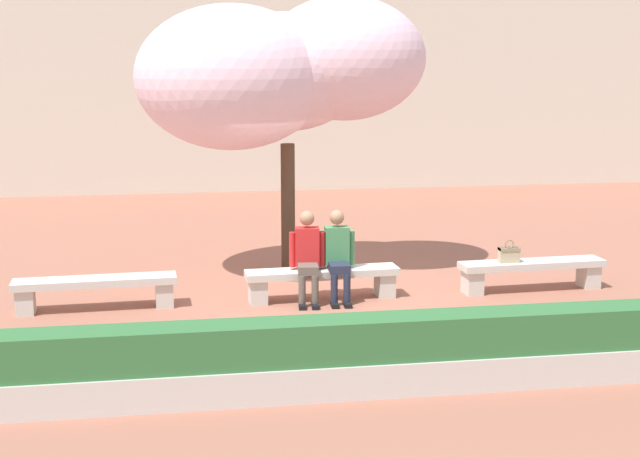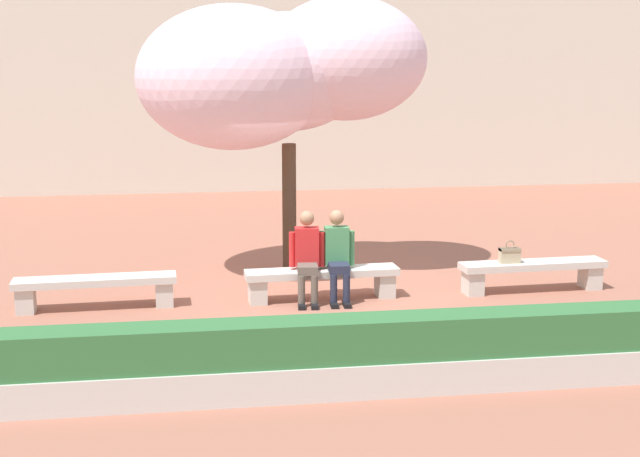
# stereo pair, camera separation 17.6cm
# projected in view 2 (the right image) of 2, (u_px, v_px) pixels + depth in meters

# --- Properties ---
(ground_plane) EXTENTS (100.00, 100.00, 0.00)m
(ground_plane) POSITION_uv_depth(u_px,v_px,m) (322.00, 300.00, 12.76)
(ground_plane) COLOR #9E604C
(building_facade) EXTENTS (28.00, 4.00, 9.78)m
(building_facade) POSITION_uv_depth(u_px,v_px,m) (251.00, 1.00, 24.04)
(building_facade) COLOR beige
(building_facade) RESTS_ON ground
(stone_bench_west_end) EXTENTS (2.21, 0.51, 0.45)m
(stone_bench_west_end) POSITION_uv_depth(u_px,v_px,m) (95.00, 287.00, 12.23)
(stone_bench_west_end) COLOR beige
(stone_bench_west_end) RESTS_ON ground
(stone_bench_near_west) EXTENTS (2.21, 0.51, 0.45)m
(stone_bench_near_west) POSITION_uv_depth(u_px,v_px,m) (322.00, 278.00, 12.70)
(stone_bench_near_west) COLOR beige
(stone_bench_near_west) RESTS_ON ground
(stone_bench_center) EXTENTS (2.21, 0.51, 0.45)m
(stone_bench_center) POSITION_uv_depth(u_px,v_px,m) (533.00, 270.00, 13.16)
(stone_bench_center) COLOR beige
(stone_bench_center) RESTS_ON ground
(person_seated_left) EXTENTS (0.51, 0.71, 1.29)m
(person_seated_left) POSITION_uv_depth(u_px,v_px,m) (307.00, 253.00, 12.54)
(person_seated_left) COLOR black
(person_seated_left) RESTS_ON ground
(person_seated_right) EXTENTS (0.51, 0.69, 1.29)m
(person_seated_right) POSITION_uv_depth(u_px,v_px,m) (337.00, 252.00, 12.60)
(person_seated_right) COLOR black
(person_seated_right) RESTS_ON ground
(handbag) EXTENTS (0.30, 0.15, 0.34)m
(handbag) POSITION_uv_depth(u_px,v_px,m) (510.00, 254.00, 13.03)
(handbag) COLOR tan
(handbag) RESTS_ON stone_bench_center
(cherry_tree_main) EXTENTS (4.47, 2.78, 4.35)m
(cherry_tree_main) POSITION_uv_depth(u_px,v_px,m) (280.00, 71.00, 13.58)
(cherry_tree_main) COLOR #473323
(cherry_tree_main) RESTS_ON ground
(planter_hedge_foreground) EXTENTS (10.62, 0.50, 0.80)m
(planter_hedge_foreground) POSITION_uv_depth(u_px,v_px,m) (375.00, 356.00, 9.19)
(planter_hedge_foreground) COLOR beige
(planter_hedge_foreground) RESTS_ON ground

